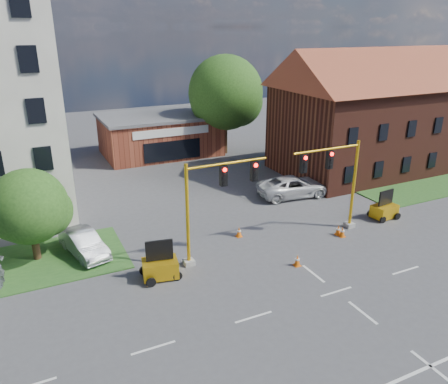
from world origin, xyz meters
The scene contains 17 objects.
ground centered at (0.00, 0.00, 0.00)m, with size 120.00×120.00×0.00m, color #464548.
grass_verge_ne centered at (18.00, 9.00, 0.04)m, with size 14.00×4.00×0.08m, color #24511E.
lane_markings centered at (0.00, -3.00, 0.01)m, with size 60.00×36.00×0.01m, color silver, non-canonical shape.
brick_shop centered at (0.00, 29.98, 2.16)m, with size 12.40×8.40×4.30m.
townhouse_row centered at (18.00, 16.00, 5.93)m, with size 21.00×11.00×11.50m.
tree_large centered at (6.90, 27.08, 6.32)m, with size 8.28×7.89×10.54m.
tree_nw_front centered at (-13.78, 10.58, 3.30)m, with size 4.64×4.41×5.66m.
signal_mast_west centered at (-4.36, 6.00, 3.92)m, with size 5.30×0.60×6.20m.
signal_mast_east centered at (4.36, 6.00, 3.92)m, with size 5.30×0.60×6.20m.
trailer_west centered at (-7.94, 5.36, 0.69)m, with size 2.13×1.62×2.19m.
trailer_east centered at (9.30, 6.13, 0.64)m, with size 1.94×1.42×2.06m.
cone_a centered at (-0.33, 3.15, 0.34)m, with size 0.40×0.40×0.70m.
cone_b centered at (-1.66, 7.99, 0.34)m, with size 0.40×0.40×0.70m.
cone_c centered at (4.55, 5.02, 0.34)m, with size 0.40×0.40×0.70m.
cone_d centered at (4.48, 5.36, 0.34)m, with size 0.40×0.40×0.70m.
pickup_white centered at (5.86, 12.73, 0.83)m, with size 2.76×5.98×1.66m, color silver.
sedan_silver_front centered at (-11.34, 9.95, 0.74)m, with size 1.56×4.48×1.48m, color #B5B9BD.
Camera 1 is at (-13.86, -15.20, 13.11)m, focal length 35.00 mm.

